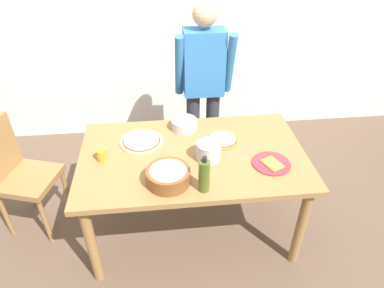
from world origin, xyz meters
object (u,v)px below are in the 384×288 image
at_px(person_cook, 204,83).
at_px(chair_wooden_left, 18,172).
at_px(steel_pot, 209,151).
at_px(dining_table, 193,164).
at_px(pizza_raw_on_board, 141,141).
at_px(popcorn_bowl, 168,175).
at_px(mixing_bowl_steel, 184,124).
at_px(cup_orange, 101,155).
at_px(pizza_cooked_on_tray, 222,139).
at_px(plate_with_slice, 272,164).
at_px(olive_oil_bottle, 204,176).

bearing_deg(person_cook, chair_wooden_left, -159.79).
relative_size(person_cook, steel_pot, 9.34).
relative_size(dining_table, pizza_raw_on_board, 5.05).
relative_size(popcorn_bowl, steel_pot, 1.61).
xyz_separation_m(mixing_bowl_steel, cup_orange, (-0.60, -0.34, 0.00)).
height_order(chair_wooden_left, steel_pot, chair_wooden_left).
bearing_deg(mixing_bowl_steel, pizza_cooked_on_tray, -35.56).
height_order(plate_with_slice, mixing_bowl_steel, mixing_bowl_steel).
height_order(pizza_raw_on_board, cup_orange, cup_orange).
bearing_deg(olive_oil_bottle, steel_pot, 76.64).
xyz_separation_m(pizza_cooked_on_tray, mixing_bowl_steel, (-0.27, 0.19, 0.03)).
relative_size(person_cook, chair_wooden_left, 1.71).
relative_size(pizza_raw_on_board, olive_oil_bottle, 1.24).
height_order(steel_pot, cup_orange, steel_pot).
height_order(dining_table, steel_pot, steel_pot).
distance_m(popcorn_bowl, mixing_bowl_steel, 0.64).
height_order(popcorn_bowl, olive_oil_bottle, olive_oil_bottle).
xyz_separation_m(popcorn_bowl, steel_pot, (0.29, 0.22, 0.00)).
bearing_deg(pizza_raw_on_board, chair_wooden_left, 178.69).
height_order(dining_table, person_cook, person_cook).
bearing_deg(popcorn_bowl, olive_oil_bottle, -22.91).
xyz_separation_m(person_cook, mixing_bowl_steel, (-0.21, -0.42, -0.14)).
bearing_deg(chair_wooden_left, pizza_cooked_on_tray, -2.34).
height_order(person_cook, plate_with_slice, person_cook).
xyz_separation_m(person_cook, cup_orange, (-0.81, -0.76, -0.14)).
height_order(person_cook, cup_orange, person_cook).
xyz_separation_m(dining_table, olive_oil_bottle, (0.03, -0.37, 0.20)).
distance_m(plate_with_slice, steel_pot, 0.44).
height_order(pizza_cooked_on_tray, popcorn_bowl, popcorn_bowl).
height_order(mixing_bowl_steel, olive_oil_bottle, olive_oil_bottle).
distance_m(pizza_raw_on_board, popcorn_bowl, 0.50).
bearing_deg(plate_with_slice, dining_table, 161.26).
xyz_separation_m(chair_wooden_left, popcorn_bowl, (1.13, -0.49, 0.28)).
bearing_deg(pizza_raw_on_board, dining_table, -26.91).
height_order(chair_wooden_left, plate_with_slice, chair_wooden_left).
relative_size(pizza_raw_on_board, plate_with_slice, 1.22).
bearing_deg(mixing_bowl_steel, chair_wooden_left, -174.29).
bearing_deg(popcorn_bowl, chair_wooden_left, 156.62).
distance_m(chair_wooden_left, pizza_cooked_on_tray, 1.58).
bearing_deg(popcorn_bowl, steel_pot, 37.24).
height_order(dining_table, mixing_bowl_steel, mixing_bowl_steel).
distance_m(chair_wooden_left, popcorn_bowl, 1.27).
bearing_deg(olive_oil_bottle, dining_table, 94.36).
relative_size(pizza_raw_on_board, mixing_bowl_steel, 1.59).
bearing_deg(pizza_cooked_on_tray, popcorn_bowl, -134.93).
xyz_separation_m(plate_with_slice, cup_orange, (-1.15, 0.17, 0.03)).
relative_size(plate_with_slice, cup_orange, 3.06).
xyz_separation_m(pizza_cooked_on_tray, steel_pot, (-0.14, -0.21, 0.06)).
xyz_separation_m(person_cook, chair_wooden_left, (-1.49, -0.55, -0.40)).
bearing_deg(pizza_raw_on_board, mixing_bowl_steel, 24.35).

